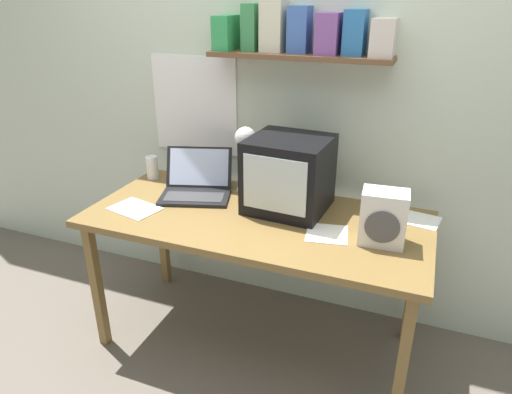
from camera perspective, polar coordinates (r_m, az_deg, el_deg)
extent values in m
plane|color=#675E54|center=(2.62, 0.00, -17.36)|extent=(12.00, 12.00, 0.00)
cube|color=silver|center=(2.48, 4.32, 13.89)|extent=(5.60, 0.06, 2.60)
cube|color=white|center=(2.69, -7.66, 11.29)|extent=(0.52, 0.01, 0.55)
cube|color=brown|center=(2.32, 5.32, 17.12)|extent=(0.91, 0.18, 0.02)
cube|color=#319A54|center=(2.46, -3.80, 19.79)|extent=(0.09, 0.16, 0.17)
cube|color=#398A4E|center=(2.42, -0.57, 20.43)|extent=(0.07, 0.11, 0.22)
cube|color=beige|center=(2.38, 2.22, 20.57)|extent=(0.11, 0.13, 0.24)
cube|color=#3E64B3|center=(2.34, 5.47, 20.11)|extent=(0.10, 0.12, 0.21)
cube|color=#7E4C97|center=(2.29, 9.10, 19.50)|extent=(0.10, 0.15, 0.19)
cube|color=#2B6EB2|center=(2.28, 12.29, 19.44)|extent=(0.09, 0.13, 0.20)
cube|color=beige|center=(2.25, 15.65, 18.62)|extent=(0.11, 0.15, 0.17)
cube|color=brown|center=(2.20, 0.00, -2.79)|extent=(1.64, 0.75, 0.03)
cube|color=brown|center=(2.52, -19.27, -10.52)|extent=(0.04, 0.05, 0.72)
cube|color=brown|center=(2.05, 17.78, -19.50)|extent=(0.04, 0.05, 0.72)
cube|color=brown|center=(2.94, -11.59, -4.33)|extent=(0.04, 0.05, 0.72)
cube|color=brown|center=(2.55, 19.02, -10.06)|extent=(0.04, 0.05, 0.72)
cube|color=black|center=(2.21, 4.13, 2.87)|extent=(0.40, 0.38, 0.36)
cube|color=silver|center=(2.06, 2.30, 1.47)|extent=(0.31, 0.03, 0.26)
cube|color=black|center=(2.40, -7.66, -0.02)|extent=(0.41, 0.32, 0.02)
cube|color=#38383A|center=(2.38, -7.75, 0.04)|extent=(0.32, 0.21, 0.00)
cube|color=black|center=(2.50, -7.12, 3.74)|extent=(0.37, 0.20, 0.20)
cube|color=silver|center=(2.50, -7.12, 3.74)|extent=(0.33, 0.18, 0.19)
cylinder|color=silver|center=(2.47, -1.13, 0.92)|extent=(0.11, 0.11, 0.01)
cylinder|color=silver|center=(2.41, -1.17, 4.42)|extent=(0.02, 0.02, 0.31)
sphere|color=silver|center=(2.31, -1.35, 7.47)|extent=(0.11, 0.11, 0.11)
cylinder|color=white|center=(2.69, -12.85, 3.62)|extent=(0.07, 0.07, 0.13)
cylinder|color=yellow|center=(2.70, -12.81, 3.25)|extent=(0.06, 0.06, 0.09)
cube|color=white|center=(1.99, 15.62, -2.48)|extent=(0.20, 0.15, 0.24)
cylinder|color=#4C4C51|center=(1.93, 15.49, -3.67)|extent=(0.14, 0.02, 0.14)
cube|color=silver|center=(2.35, -14.90, -1.40)|extent=(0.27, 0.22, 0.00)
cube|color=white|center=(2.30, 18.61, -2.45)|extent=(0.30, 0.20, 0.00)
cube|color=white|center=(2.06, 8.86, -4.55)|extent=(0.21, 0.21, 0.00)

